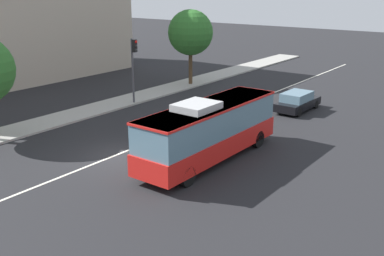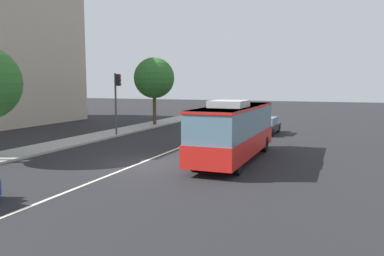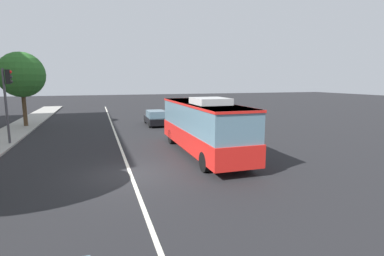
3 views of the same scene
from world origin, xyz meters
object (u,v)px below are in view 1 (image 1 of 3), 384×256
(transit_bus, at_px, (209,128))
(street_tree_kerbside_left, at_px, (190,33))
(traffic_light_mid_block, at_px, (134,60))
(sedan_black, at_px, (297,101))

(transit_bus, xyz_separation_m, street_tree_kerbside_left, (14.90, 12.48, 3.11))
(street_tree_kerbside_left, bearing_deg, traffic_light_mid_block, -174.43)
(sedan_black, bearing_deg, street_tree_kerbside_left, 79.50)
(transit_bus, bearing_deg, sedan_black, 2.36)
(sedan_black, height_order, street_tree_kerbside_left, street_tree_kerbside_left)
(street_tree_kerbside_left, bearing_deg, transit_bus, -140.05)
(sedan_black, bearing_deg, transit_bus, -176.50)
(sedan_black, relative_size, traffic_light_mid_block, 0.87)
(traffic_light_mid_block, bearing_deg, sedan_black, 23.83)
(transit_bus, relative_size, sedan_black, 2.20)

